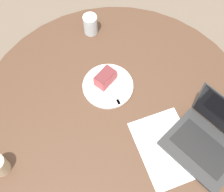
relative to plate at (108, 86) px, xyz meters
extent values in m
plane|color=#6B5B4C|center=(0.12, -0.08, -0.73)|extent=(12.00, 12.00, 0.00)
cylinder|color=#4C3323|center=(0.12, -0.08, -0.72)|extent=(0.43, 0.43, 0.02)
cylinder|color=#4C3323|center=(0.12, -0.08, -0.37)|extent=(0.12, 0.12, 0.67)
cylinder|color=#4C3323|center=(0.12, -0.08, -0.02)|extent=(1.27, 1.27, 0.03)
cube|color=white|center=(0.38, -0.06, 0.00)|extent=(0.39, 0.35, 0.00)
cylinder|color=white|center=(0.00, 0.00, 0.00)|extent=(0.24, 0.24, 0.01)
cube|color=#B74C51|center=(-0.02, 0.01, 0.04)|extent=(0.06, 0.10, 0.06)
cube|color=maroon|center=(-0.02, 0.01, 0.07)|extent=(0.06, 0.09, 0.00)
cube|color=silver|center=(0.03, -0.01, 0.01)|extent=(0.16, 0.07, 0.00)
cube|color=silver|center=(0.09, -0.03, 0.01)|extent=(0.04, 0.03, 0.00)
cylinder|color=silver|center=(-0.28, 0.19, 0.05)|extent=(0.07, 0.07, 0.11)
cube|color=#2D2D2D|center=(0.50, 0.03, 0.00)|extent=(0.32, 0.25, 0.02)
cube|color=black|center=(0.50, 0.03, 0.01)|extent=(0.26, 0.15, 0.00)
camera|label=1|loc=(0.48, -0.52, 1.27)|focal=50.00mm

